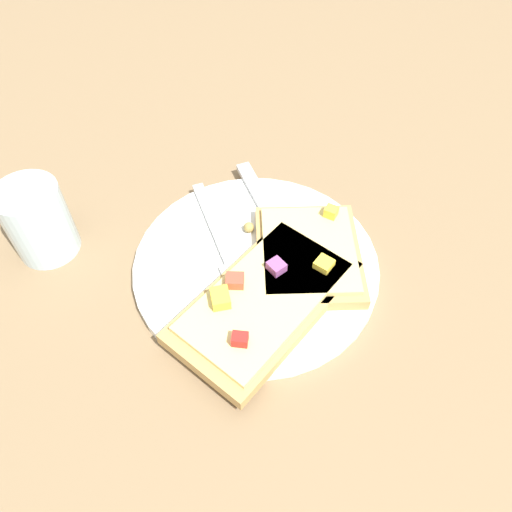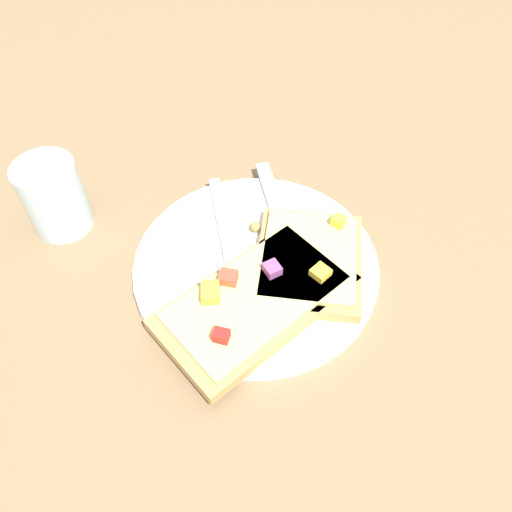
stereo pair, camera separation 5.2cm
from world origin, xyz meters
name	(u,v)px [view 1 (the left image)]	position (x,y,z in m)	size (l,w,h in m)	color
ground_plane	(256,269)	(0.00, 0.00, 0.00)	(4.00, 4.00, 0.00)	#7F6647
plate	(256,265)	(0.00, 0.00, 0.01)	(0.26, 0.26, 0.01)	white
fork	(227,255)	(0.03, 0.00, 0.01)	(0.11, 0.19, 0.01)	silver
knife	(272,218)	(-0.01, -0.06, 0.01)	(0.13, 0.21, 0.01)	silver
pizza_slice_main	(264,300)	(-0.02, 0.05, 0.02)	(0.19, 0.22, 0.03)	tan
pizza_slice_corner	(308,254)	(-0.05, -0.01, 0.02)	(0.13, 0.15, 0.03)	tan
crumb_scatter	(252,238)	(0.01, -0.03, 0.02)	(0.03, 0.05, 0.01)	#AB8147
drinking_glass	(38,222)	(0.23, 0.00, 0.04)	(0.07, 0.07, 0.09)	silver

